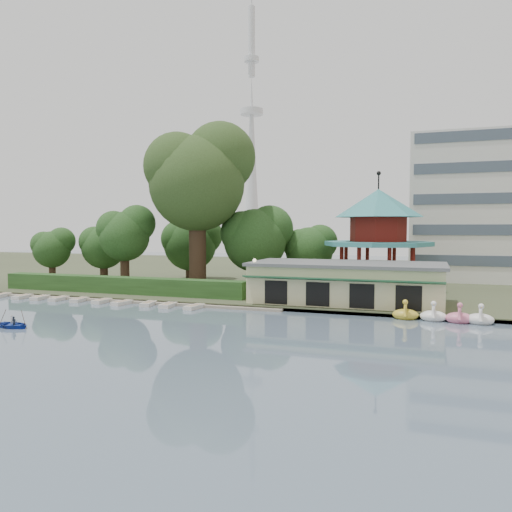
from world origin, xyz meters
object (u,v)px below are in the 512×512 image
at_px(pavilion, 378,229).
at_px(big_tree, 199,175).
at_px(dock, 126,301).
at_px(boathouse, 346,282).
at_px(rowboat_with_passengers, 13,322).

xyz_separation_m(pavilion, big_tree, (-20.84, -3.81, 6.55)).
xyz_separation_m(dock, big_tree, (3.16, 10.99, 13.92)).
height_order(pavilion, big_tree, big_tree).
bearing_deg(dock, pavilion, 31.66).
bearing_deg(big_tree, pavilion, 10.37).
xyz_separation_m(dock, pavilion, (24.00, 14.80, 7.36)).
bearing_deg(boathouse, pavilion, 78.72).
bearing_deg(boathouse, rowboat_with_passengers, -140.25).
relative_size(dock, boathouse, 1.83).
bearing_deg(pavilion, rowboat_with_passengers, -130.53).
relative_size(boathouse, big_tree, 0.92).
height_order(big_tree, rowboat_with_passengers, big_tree).
height_order(dock, boathouse, boathouse).
bearing_deg(big_tree, dock, -106.03).
bearing_deg(boathouse, big_tree, 161.75).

